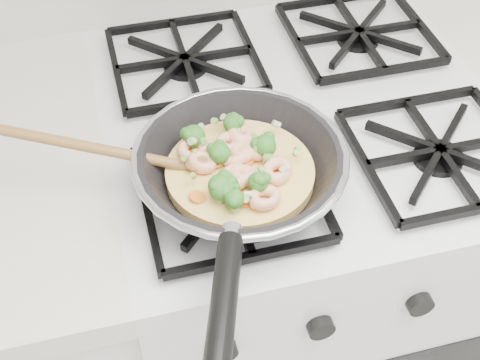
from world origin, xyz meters
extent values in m
cube|color=white|center=(0.00, 1.70, 0.45)|extent=(0.60, 0.60, 0.90)
cube|color=black|center=(0.00, 1.70, 0.91)|extent=(0.56, 0.56, 0.02)
torus|color=#BBBBC2|center=(-0.14, 1.56, 0.97)|extent=(0.28, 0.28, 0.01)
cylinder|color=black|center=(-0.21, 1.35, 0.97)|extent=(0.08, 0.17, 0.03)
cylinder|color=#FFD26E|center=(-0.14, 1.56, 0.94)|extent=(0.19, 0.19, 0.02)
ellipsoid|color=olive|center=(-0.18, 1.57, 0.96)|extent=(0.05, 0.04, 0.01)
cylinder|color=olive|center=(-0.33, 1.62, 0.99)|extent=(0.28, 0.10, 0.08)
torus|color=#FFC196|center=(-0.11, 1.57, 0.96)|extent=(0.06, 0.06, 0.02)
torus|color=#FFC196|center=(-0.13, 1.58, 0.96)|extent=(0.05, 0.05, 0.02)
torus|color=#FFC196|center=(-0.14, 1.60, 0.96)|extent=(0.06, 0.06, 0.02)
torus|color=#FFC196|center=(-0.14, 1.57, 0.96)|extent=(0.05, 0.05, 0.02)
torus|color=#FFC196|center=(-0.09, 1.53, 0.96)|extent=(0.06, 0.06, 0.02)
torus|color=#FFC196|center=(-0.12, 1.61, 0.96)|extent=(0.06, 0.06, 0.03)
torus|color=#FFC196|center=(-0.15, 1.53, 0.96)|extent=(0.06, 0.06, 0.02)
torus|color=#FFC196|center=(-0.12, 1.49, 0.96)|extent=(0.06, 0.06, 0.02)
torus|color=#FFC196|center=(-0.19, 1.60, 0.96)|extent=(0.05, 0.05, 0.02)
torus|color=#FFC196|center=(-0.14, 1.53, 0.96)|extent=(0.06, 0.06, 0.02)
torus|color=#FFC196|center=(-0.18, 1.57, 0.96)|extent=(0.06, 0.06, 0.02)
ellipsoid|color=#3C7F29|center=(-0.13, 1.62, 0.97)|extent=(0.03, 0.03, 0.03)
ellipsoid|color=#3C7F29|center=(-0.17, 1.51, 0.97)|extent=(0.04, 0.04, 0.03)
ellipsoid|color=#3C7F29|center=(-0.16, 1.49, 0.97)|extent=(0.03, 0.03, 0.02)
ellipsoid|color=#3C7F29|center=(-0.18, 1.61, 0.97)|extent=(0.04, 0.04, 0.03)
ellipsoid|color=#3C7F29|center=(-0.10, 1.57, 0.97)|extent=(0.04, 0.04, 0.03)
ellipsoid|color=#3C7F29|center=(-0.13, 1.51, 0.97)|extent=(0.03, 0.03, 0.03)
ellipsoid|color=#3C7F29|center=(-0.16, 1.57, 0.97)|extent=(0.04, 0.04, 0.03)
ellipsoid|color=#3C7F29|center=(-0.16, 1.51, 0.97)|extent=(0.03, 0.03, 0.02)
ellipsoid|color=#3C7F29|center=(-0.17, 1.51, 0.97)|extent=(0.04, 0.04, 0.03)
cylinder|color=orange|center=(-0.19, 1.56, 0.95)|extent=(0.04, 0.04, 0.01)
cylinder|color=orange|center=(-0.13, 1.54, 0.95)|extent=(0.03, 0.03, 0.01)
cylinder|color=orange|center=(-0.15, 1.50, 0.95)|extent=(0.03, 0.03, 0.01)
cylinder|color=orange|center=(-0.20, 1.52, 0.95)|extent=(0.03, 0.03, 0.01)
cylinder|color=orange|center=(-0.10, 1.53, 0.95)|extent=(0.03, 0.03, 0.01)
cylinder|color=orange|center=(-0.13, 1.54, 0.95)|extent=(0.03, 0.03, 0.01)
cylinder|color=orange|center=(-0.13, 1.57, 0.95)|extent=(0.04, 0.04, 0.01)
cylinder|color=orange|center=(-0.16, 1.58, 0.95)|extent=(0.03, 0.03, 0.01)
cylinder|color=orange|center=(-0.16, 1.57, 0.95)|extent=(0.03, 0.03, 0.01)
cylinder|color=orange|center=(-0.16, 1.59, 0.95)|extent=(0.03, 0.03, 0.01)
cylinder|color=orange|center=(-0.19, 1.61, 0.95)|extent=(0.04, 0.04, 0.01)
cylinder|color=#B0CE91|center=(-0.09, 1.52, 0.97)|extent=(0.01, 0.01, 0.01)
cylinder|color=#7BB448|center=(-0.06, 1.55, 0.97)|extent=(0.01, 0.01, 0.01)
cylinder|color=#B0CE91|center=(-0.14, 1.64, 0.97)|extent=(0.01, 0.01, 0.01)
cylinder|color=#B0CE91|center=(-0.14, 1.49, 0.97)|extent=(0.01, 0.01, 0.01)
cylinder|color=#B0CE91|center=(-0.07, 1.60, 0.97)|extent=(0.01, 0.01, 0.01)
cylinder|color=#7BB448|center=(-0.07, 1.54, 0.97)|extent=(0.01, 0.01, 0.01)
cylinder|color=#7BB448|center=(-0.20, 1.57, 0.97)|extent=(0.01, 0.01, 0.01)
cylinder|color=#7BB448|center=(-0.10, 1.55, 0.97)|extent=(0.01, 0.01, 0.01)
cylinder|color=#7BB448|center=(-0.19, 1.58, 0.97)|extent=(0.01, 0.01, 0.01)
cylinder|color=#7BB448|center=(-0.20, 1.54, 0.97)|extent=(0.01, 0.01, 0.01)
cylinder|color=#7BB448|center=(-0.17, 1.60, 0.97)|extent=(0.01, 0.01, 0.01)
cylinder|color=#7BB448|center=(-0.11, 1.56, 0.97)|extent=(0.01, 0.01, 0.01)
cylinder|color=#7BB448|center=(-0.10, 1.57, 0.96)|extent=(0.01, 0.01, 0.01)
cylinder|color=#7BB448|center=(-0.12, 1.61, 0.97)|extent=(0.01, 0.01, 0.01)
cylinder|color=#B0CE91|center=(-0.19, 1.60, 0.98)|extent=(0.01, 0.01, 0.01)
cylinder|color=#7BB448|center=(-0.10, 1.55, 0.96)|extent=(0.01, 0.01, 0.01)
cylinder|color=#7BB448|center=(-0.11, 1.60, 0.96)|extent=(0.01, 0.01, 0.01)
cylinder|color=#7BB448|center=(-0.15, 1.49, 0.97)|extent=(0.01, 0.01, 0.01)
cylinder|color=#7BB448|center=(-0.12, 1.53, 0.97)|extent=(0.01, 0.01, 0.01)
cylinder|color=#7BB448|center=(-0.15, 1.63, 0.97)|extent=(0.01, 0.01, 0.01)
cylinder|color=#B0CE91|center=(-0.17, 1.62, 0.97)|extent=(0.01, 0.01, 0.01)
cylinder|color=#B0CE91|center=(-0.15, 1.51, 0.97)|extent=(0.01, 0.01, 0.01)
camera|label=1|loc=(-0.29, 0.97, 1.55)|focal=49.97mm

